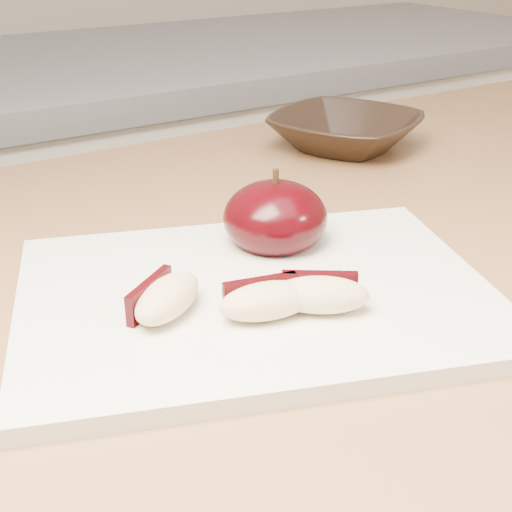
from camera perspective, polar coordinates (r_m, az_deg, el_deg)
back_cabinet at (r=1.36m, az=-19.32°, el=-5.91°), size 2.40×0.62×0.94m
cutting_board at (r=0.50m, az=0.00°, el=-3.23°), size 0.39×0.34×0.01m
apple_half at (r=0.56m, az=1.55°, el=3.08°), size 0.11×0.11×0.07m
apple_wedge_a at (r=0.47m, az=-7.24°, el=-3.31°), size 0.07×0.06×0.02m
apple_wedge_b at (r=0.46m, az=0.83°, el=-3.53°), size 0.07×0.05×0.02m
apple_wedge_c at (r=0.47m, az=5.17°, el=-3.03°), size 0.07×0.06×0.02m
bowl at (r=0.85m, az=7.12°, el=9.85°), size 0.22×0.22×0.04m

